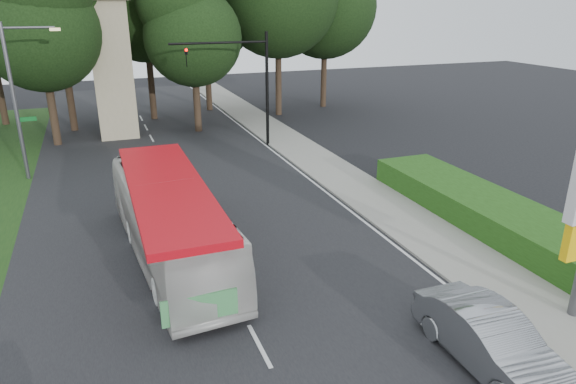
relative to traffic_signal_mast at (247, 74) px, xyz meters
name	(u,v)px	position (x,y,z in m)	size (l,w,h in m)	color
road_surface	(200,232)	(-5.68, -12.00, -4.66)	(14.00, 80.00, 0.02)	black
sidewalk_right	(381,204)	(2.82, -12.00, -4.61)	(3.00, 80.00, 0.12)	gray
hedge	(494,215)	(5.82, -16.00, -4.07)	(3.00, 14.00, 1.20)	#1F4713
traffic_signal_mast	(247,74)	(0.00, 0.00, 0.00)	(6.10, 0.35, 7.20)	black
streetlight_signs	(18,95)	(-12.67, -1.99, -0.23)	(2.75, 0.98, 8.00)	#59595E
monument	(111,62)	(-7.68, 6.00, 0.43)	(3.00, 3.00, 10.05)	tan
tree_monument_left	(36,6)	(-11.68, 5.00, 4.00)	(7.28, 7.28, 14.30)	#2D2116
tree_monument_right	(192,16)	(-2.18, 5.50, 3.34)	(6.72, 6.72, 13.20)	#2D2116
transit_bus	(170,222)	(-7.09, -14.00, -3.20)	(2.47, 10.57, 2.94)	silver
sedan_silver	(490,340)	(-0.39, -22.82, -3.90)	(1.63, 4.67, 1.54)	#93969A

